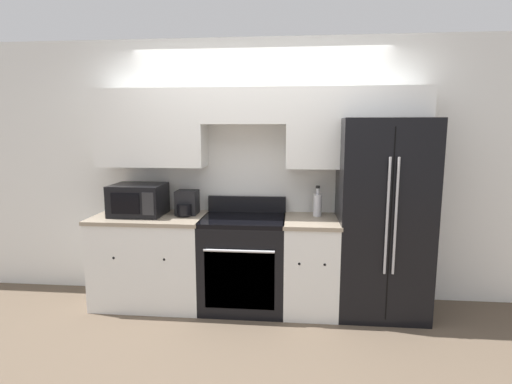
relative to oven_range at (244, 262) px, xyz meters
The scene contains 9 objects.
ground_plane 0.56m from the oven_range, 68.74° to the right, with size 12.00×12.00×0.00m, color brown.
wall_back 1.06m from the oven_range, 65.68° to the left, with size 8.00×0.39×2.60m.
lower_cabinets_left 0.92m from the oven_range, behind, with size 1.08×0.64×0.89m.
lower_cabinets_right 0.64m from the oven_range, ahead, with size 0.52×0.64×0.89m.
oven_range is the anchor object (origin of this frame).
refrigerator 1.37m from the oven_range, ahead, with size 0.81×0.74×1.81m.
microwave 1.19m from the oven_range, behind, with size 0.50×0.42×0.30m.
bottle 0.91m from the oven_range, 11.80° to the left, with size 0.08×0.08×0.30m.
coffee_maker 0.80m from the oven_range, behind, with size 0.20×0.28×0.24m.
Camera 1 is at (0.35, -3.37, 1.72)m, focal length 28.00 mm.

